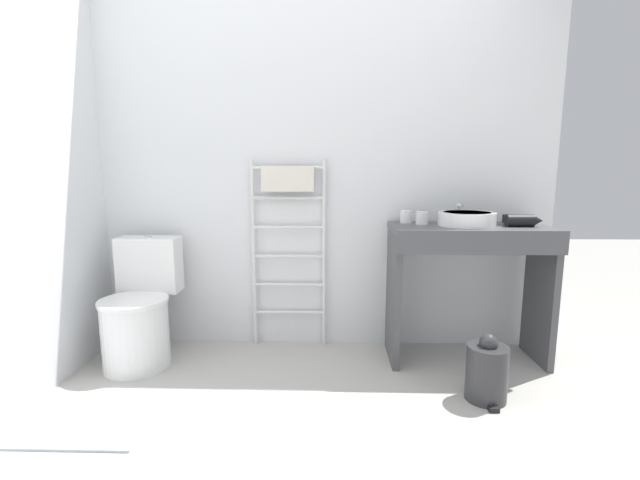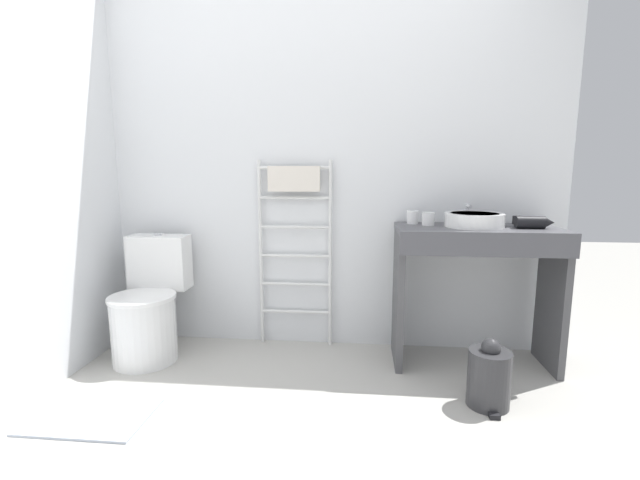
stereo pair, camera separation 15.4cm
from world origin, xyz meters
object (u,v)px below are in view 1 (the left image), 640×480
Objects in this scene: cup_near_wall at (406,217)px; hair_dryer at (521,220)px; toilet at (140,314)px; trash_bin at (487,371)px; cup_near_edge at (422,218)px; sink_basin at (467,218)px; towel_radiator at (288,219)px.

hair_dryer is at bearing -13.38° from cup_near_wall.
toilet is 2.02m from trash_bin.
cup_near_wall is 0.11m from cup_near_edge.
trash_bin is (0.25, -0.55, -0.73)m from cup_near_edge.
cup_near_wall is at bearing 118.27° from trash_bin.
trash_bin is (1.98, -0.39, -0.16)m from toilet.
toilet is 2.16× the size of trash_bin.
hair_dryer is (0.65, -0.16, -0.00)m from cup_near_wall.
cup_near_edge is at bearing 167.66° from sink_basin.
sink_basin is 0.31m from hair_dryer.
hair_dryer is (0.57, -0.09, -0.00)m from cup_near_edge.
cup_near_wall is 1.02m from trash_bin.
cup_near_wall reaches higher than cup_near_edge.
toilet reaches higher than trash_bin.
hair_dryer is at bearing 55.16° from trash_bin.
sink_basin reaches higher than hair_dryer.
trash_bin is (1.09, -0.68, -0.71)m from towel_radiator.
sink_basin reaches higher than toilet.
towel_radiator reaches higher than toilet.
toilet is 0.62× the size of towel_radiator.
sink_basin is at bearing 88.91° from trash_bin.
sink_basin is at bearing 174.52° from hair_dryer.
cup_near_edge is 0.95m from trash_bin.
sink_basin is 4.26× the size of cup_near_edge.
sink_basin is 4.18× the size of cup_near_wall.
cup_near_edge is 0.22× the size of trash_bin.
cup_near_wall is 1.02× the size of cup_near_edge.
towel_radiator is 3.50× the size of trash_bin.
sink_basin is at bearing -12.34° from cup_near_edge.
sink_basin is at bearing -9.74° from towel_radiator.
sink_basin is 0.26m from cup_near_edge.
trash_bin is (-0.01, -0.49, -0.74)m from sink_basin.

